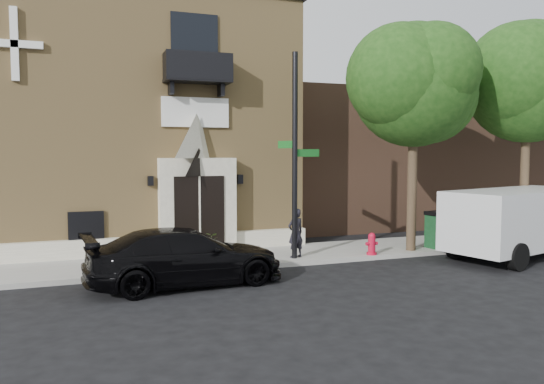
# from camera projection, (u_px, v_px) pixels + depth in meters

# --- Properties ---
(ground) EXTENTS (120.00, 120.00, 0.00)m
(ground) POSITION_uv_depth(u_px,v_px,m) (250.00, 270.00, 15.94)
(ground) COLOR black
(ground) RESTS_ON ground
(sidewalk) EXTENTS (42.00, 3.00, 0.15)m
(sidewalk) POSITION_uv_depth(u_px,v_px,m) (265.00, 256.00, 17.68)
(sidewalk) COLOR gray
(sidewalk) RESTS_ON ground
(church) EXTENTS (12.20, 11.01, 9.30)m
(church) POSITION_uv_depth(u_px,v_px,m) (123.00, 126.00, 22.01)
(church) COLOR #A98750
(church) RESTS_ON ground
(neighbour_building) EXTENTS (18.00, 8.00, 6.40)m
(neighbour_building) POSITION_uv_depth(u_px,v_px,m) (413.00, 159.00, 28.25)
(neighbour_building) COLOR brown
(neighbour_building) RESTS_ON ground
(street_tree_left) EXTENTS (4.97, 4.38, 7.77)m
(street_tree_left) POSITION_uv_depth(u_px,v_px,m) (416.00, 83.00, 17.90)
(street_tree_left) COLOR #38281C
(street_tree_left) RESTS_ON sidewalk
(street_tree_mid) EXTENTS (5.21, 4.64, 8.25)m
(street_tree_mid) POSITION_uv_depth(u_px,v_px,m) (531.00, 81.00, 19.59)
(street_tree_mid) COLOR #38281C
(street_tree_mid) RESTS_ON sidewalk
(black_sedan) EXTENTS (5.43, 2.56, 1.53)m
(black_sedan) POSITION_uv_depth(u_px,v_px,m) (186.00, 257.00, 14.11)
(black_sedan) COLOR black
(black_sedan) RESTS_ON ground
(cargo_van) EXTENTS (6.01, 3.59, 2.30)m
(cargo_van) POSITION_uv_depth(u_px,v_px,m) (522.00, 220.00, 17.78)
(cargo_van) COLOR silver
(cargo_van) RESTS_ON ground
(street_sign) EXTENTS (1.15, 1.02, 6.53)m
(street_sign) POSITION_uv_depth(u_px,v_px,m) (295.00, 156.00, 16.81)
(street_sign) COLOR black
(street_sign) RESTS_ON sidewalk
(fire_hydrant) EXTENTS (0.42, 0.33, 0.73)m
(fire_hydrant) POSITION_uv_depth(u_px,v_px,m) (372.00, 244.00, 17.56)
(fire_hydrant) COLOR #B50D29
(fire_hydrant) RESTS_ON sidewalk
(dumpster) EXTENTS (2.14, 1.43, 1.30)m
(dumpster) POSITION_uv_depth(u_px,v_px,m) (455.00, 229.00, 18.90)
(dumpster) COLOR #0E3518
(dumpster) RESTS_ON sidewalk
(planter) EXTENTS (0.85, 0.79, 0.76)m
(planter) POSITION_uv_depth(u_px,v_px,m) (209.00, 243.00, 17.55)
(planter) COLOR #537333
(planter) RESTS_ON sidewalk
(pedestrian_near) EXTENTS (0.66, 0.51, 1.59)m
(pedestrian_near) POSITION_uv_depth(u_px,v_px,m) (296.00, 233.00, 17.09)
(pedestrian_near) COLOR black
(pedestrian_near) RESTS_ON sidewalk
(pedestrian_far) EXTENTS (0.71, 0.87, 1.68)m
(pedestrian_far) POSITION_uv_depth(u_px,v_px,m) (463.00, 221.00, 19.79)
(pedestrian_far) COLOR #2F281F
(pedestrian_far) RESTS_ON sidewalk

